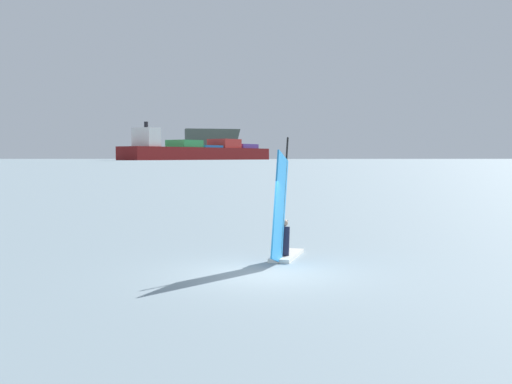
{
  "coord_description": "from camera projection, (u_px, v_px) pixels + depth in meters",
  "views": [
    {
      "loc": [
        -3.24,
        -15.95,
        3.21
      ],
      "look_at": [
        1.98,
        11.43,
        1.57
      ],
      "focal_mm": 41.71,
      "sensor_mm": 36.0,
      "label": 1
    }
  ],
  "objects": [
    {
      "name": "windsurfer",
      "position": [
        283.0,
        231.0,
        18.51
      ],
      "size": [
        1.74,
        3.03,
        3.9
      ],
      "rotation": [
        0.0,
        0.0,
        1.11
      ],
      "color": "white",
      "rests_on": "ground_plane"
    },
    {
      "name": "ground_plane",
      "position": [
        263.0,
        273.0,
        16.44
      ],
      "size": [
        4000.0,
        4000.0,
        0.0
      ],
      "primitive_type": "plane",
      "color": "gray"
    },
    {
      "name": "distant_headland",
      "position": [
        332.0,
        147.0,
        1282.28
      ],
      "size": [
        708.19,
        490.52,
        50.17
      ],
      "primitive_type": "cube",
      "rotation": [
        0.0,
        0.0,
        0.05
      ],
      "color": "#4C564C",
      "rests_on": "ground_plane"
    },
    {
      "name": "cargo_ship",
      "position": [
        201.0,
        151.0,
        658.03
      ],
      "size": [
        180.45,
        172.33,
        38.21
      ],
      "rotation": [
        0.0,
        0.0,
        0.75
      ],
      "color": "maroon",
      "rests_on": "ground_plane"
    }
  ]
}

